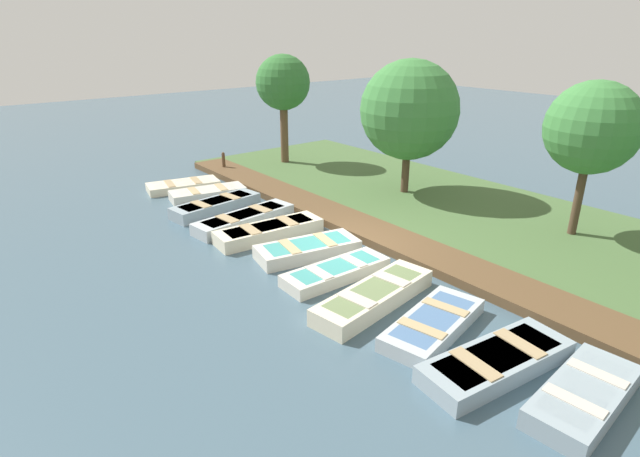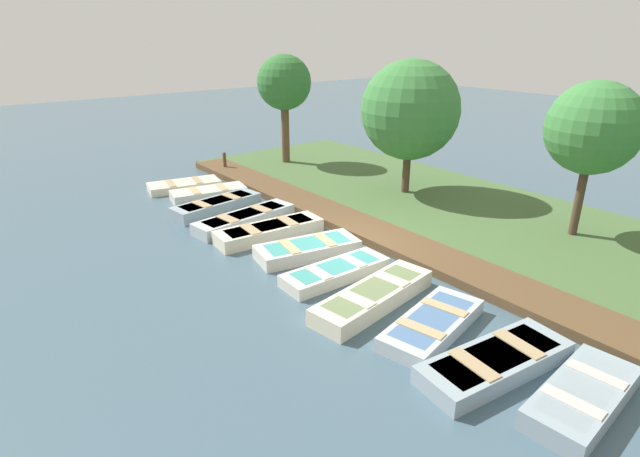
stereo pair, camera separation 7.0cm
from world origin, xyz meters
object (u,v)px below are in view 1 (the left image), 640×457
rowboat_9 (497,361)px  mooring_post_near (224,162)px  rowboat_8 (433,324)px  rowboat_4 (269,231)px  rowboat_1 (208,193)px  park_tree_center (592,128)px  rowboat_6 (336,272)px  rowboat_2 (216,206)px  park_tree_far_left (283,84)px  rowboat_0 (183,185)px  rowboat_10 (584,396)px  park_tree_left (409,110)px  rowboat_3 (244,219)px  rowboat_7 (374,296)px  rowboat_5 (308,249)px

rowboat_9 → mooring_post_near: (-2.80, -15.61, 0.27)m
rowboat_8 → rowboat_9: bearing=73.6°
rowboat_4 → rowboat_8: bearing=94.1°
rowboat_4 → rowboat_1: bearing=-88.8°
park_tree_center → rowboat_6: bearing=-18.5°
rowboat_2 → park_tree_far_left: (-5.63, -3.89, 3.47)m
rowboat_0 → rowboat_4: rowboat_4 is taller
rowboat_6 → rowboat_10: bearing=93.7°
rowboat_2 → mooring_post_near: size_ratio=3.61×
rowboat_4 → park_tree_left: (-6.39, -0.32, 3.00)m
rowboat_3 → park_tree_center: (-7.25, 7.17, 3.13)m
park_tree_center → rowboat_1: bearing=-56.5°
park_tree_center → rowboat_7: bearing=-6.7°
rowboat_1 → rowboat_10: size_ratio=1.07×
rowboat_7 → park_tree_left: park_tree_left is taller
rowboat_1 → rowboat_10: bearing=100.3°
rowboat_4 → rowboat_7: rowboat_7 is taller
rowboat_1 → rowboat_9: size_ratio=0.89×
rowboat_9 → park_tree_left: bearing=-121.0°
rowboat_6 → rowboat_4: bearing=-90.6°
rowboat_1 → rowboat_6: (0.44, 7.97, -0.02)m
rowboat_4 → mooring_post_near: (-2.57, -7.59, 0.25)m
rowboat_2 → rowboat_4: bearing=85.5°
rowboat_3 → rowboat_5: size_ratio=1.18×
rowboat_6 → park_tree_center: size_ratio=0.63×
rowboat_4 → rowboat_5: rowboat_4 is taller
rowboat_2 → rowboat_6: size_ratio=1.12×
rowboat_5 → rowboat_8: rowboat_5 is taller
rowboat_1 → park_tree_left: park_tree_left is taller
rowboat_6 → rowboat_5: bearing=-97.7°
rowboat_0 → park_tree_left: 9.23m
rowboat_6 → park_tree_far_left: 12.26m
rowboat_6 → rowboat_8: rowboat_8 is taller
rowboat_1 → rowboat_4: size_ratio=0.85×
park_tree_center → rowboat_9: bearing=16.9°
rowboat_6 → rowboat_9: (0.09, 4.72, 0.03)m
rowboat_6 → rowboat_7: size_ratio=0.83×
rowboat_6 → rowboat_8: bearing=92.0°
park_tree_left → park_tree_center: bearing=97.8°
rowboat_4 → rowboat_6: 3.30m
rowboat_6 → rowboat_1: bearing=-91.5°
rowboat_8 → rowboat_10: bearing=81.4°
rowboat_5 → rowboat_6: bearing=92.4°
rowboat_0 → rowboat_5: bearing=102.2°
rowboat_10 → rowboat_9: bearing=-82.5°
rowboat_3 → rowboat_8: size_ratio=1.22×
rowboat_5 → park_tree_left: size_ratio=0.61×
rowboat_0 → rowboat_3: (0.10, 4.90, 0.04)m
rowboat_9 → mooring_post_near: bearing=-92.8°
rowboat_8 → park_tree_left: bearing=-146.2°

